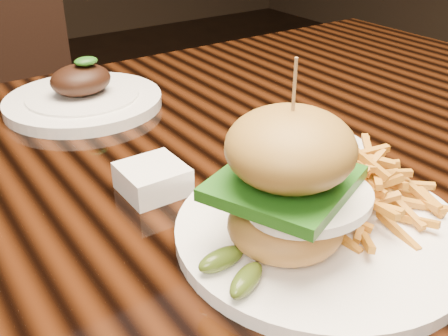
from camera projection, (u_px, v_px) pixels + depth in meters
dining_table at (184, 209)px, 0.73m from camera, size 1.60×0.90×0.75m
burger_plate at (321, 196)px, 0.51m from camera, size 0.30×0.30×0.20m
side_saucer at (313, 150)px, 0.71m from camera, size 0.15×0.15×0.02m
ramekin at (153, 179)px, 0.62m from camera, size 0.08×0.08×0.03m
far_dish at (83, 97)px, 0.85m from camera, size 0.25×0.25×0.08m
chair_far at (0, 108)px, 1.41m from camera, size 0.50×0.50×0.95m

